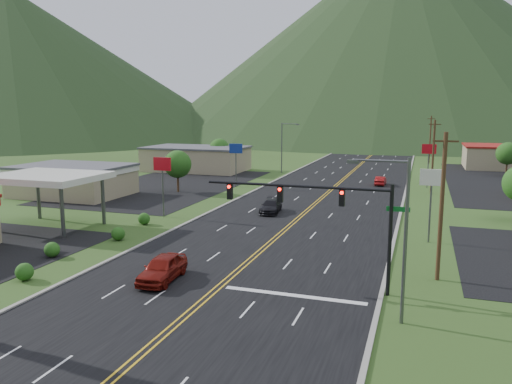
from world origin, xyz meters
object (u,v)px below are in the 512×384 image
(streetlight_east, at_px, (400,230))
(traffic_signal, at_px, (326,207))
(car_red_far, at_px, (381,181))
(gas_canopy, at_px, (48,178))
(car_red_near, at_px, (162,269))
(streetlight_west, at_px, (283,144))
(car_dark_mid, at_px, (271,207))

(streetlight_east, bearing_deg, traffic_signal, 139.61)
(traffic_signal, xyz_separation_m, car_red_far, (-0.17, 46.21, -4.67))
(traffic_signal, bearing_deg, gas_canopy, 164.30)
(traffic_signal, xyz_separation_m, streetlight_east, (4.70, -4.00, -0.15))
(traffic_signal, relative_size, streetlight_east, 1.46)
(streetlight_east, distance_m, car_red_near, 15.97)
(streetlight_west, distance_m, car_red_far, 20.98)
(traffic_signal, bearing_deg, streetlight_west, 107.97)
(car_red_near, height_order, car_dark_mid, car_red_near)
(traffic_signal, relative_size, gas_canopy, 1.31)
(streetlight_west, distance_m, car_dark_mid, 35.73)
(traffic_signal, relative_size, car_red_near, 2.60)
(car_dark_mid, bearing_deg, gas_canopy, -150.45)
(streetlight_east, relative_size, car_dark_mid, 1.83)
(gas_canopy, bearing_deg, streetlight_east, -19.88)
(gas_canopy, xyz_separation_m, car_red_near, (17.92, -10.15, -4.01))
(traffic_signal, relative_size, car_red_far, 3.26)
(streetlight_east, xyz_separation_m, car_red_near, (-15.26, 1.85, -4.32))
(gas_canopy, bearing_deg, car_red_far, 53.46)
(streetlight_east, bearing_deg, car_dark_mid, 120.12)
(car_dark_mid, bearing_deg, car_red_far, 61.44)
(car_dark_mid, height_order, car_red_far, car_dark_mid)
(car_red_near, xyz_separation_m, car_dark_mid, (0.48, 23.63, -0.15))
(streetlight_east, xyz_separation_m, car_red_far, (-4.87, 50.21, -4.52))
(streetlight_east, relative_size, gas_canopy, 0.90)
(car_red_near, distance_m, car_red_far, 49.46)
(traffic_signal, height_order, gas_canopy, traffic_signal)
(streetlight_west, bearing_deg, car_dark_mid, -76.83)
(gas_canopy, xyz_separation_m, car_dark_mid, (18.40, 13.49, -4.16))
(streetlight_west, relative_size, car_red_near, 1.79)
(gas_canopy, height_order, car_red_far, gas_canopy)
(traffic_signal, bearing_deg, car_red_near, -168.54)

